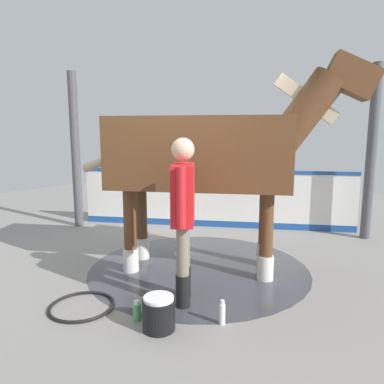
{
  "coord_description": "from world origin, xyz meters",
  "views": [
    {
      "loc": [
        3.5,
        3.04,
        1.78
      ],
      "look_at": [
        0.3,
        0.51,
        1.11
      ],
      "focal_mm": 33.66,
      "sensor_mm": 36.0,
      "label": 1
    }
  ],
  "objects": [
    {
      "name": "hose_coil",
      "position": [
        1.49,
        0.01,
        0.02
      ],
      "size": [
        0.67,
        0.67,
        0.03
      ],
      "primitive_type": "torus",
      "color": "black",
      "rests_on": "ground"
    },
    {
      "name": "ground_plane",
      "position": [
        0.0,
        0.0,
        -0.01
      ],
      "size": [
        16.0,
        16.0,
        0.02
      ],
      "primitive_type": "cube",
      "color": "gray"
    },
    {
      "name": "roof_post_near",
      "position": [
        -2.99,
        1.67,
        1.44
      ],
      "size": [
        0.16,
        0.16,
        2.88
      ],
      "primitive_type": "cylinder",
      "color": "#4C4C51",
      "rests_on": "ground"
    },
    {
      "name": "wash_bucket",
      "position": [
        1.29,
        0.91,
        0.16
      ],
      "size": [
        0.3,
        0.3,
        0.32
      ],
      "color": "black",
      "rests_on": "ground"
    },
    {
      "name": "handler",
      "position": [
        0.73,
        0.74,
        1.01
      ],
      "size": [
        0.57,
        0.48,
        1.73
      ],
      "rotation": [
        0.0,
        0.0,
        5.35
      ],
      "color": "black",
      "rests_on": "ground"
    },
    {
      "name": "roof_post_far",
      "position": [
        -0.45,
        -2.88,
        1.44
      ],
      "size": [
        0.16,
        0.16,
        2.88
      ],
      "primitive_type": "cylinder",
      "color": "#4C4C51",
      "rests_on": "ground"
    },
    {
      "name": "barrier_wall",
      "position": [
        -2.03,
        -0.78,
        0.51
      ],
      "size": [
        2.58,
        4.52,
        1.09
      ],
      "color": "white",
      "rests_on": "ground"
    },
    {
      "name": "bottle_shampoo",
      "position": [
        0.86,
        1.32,
        0.11
      ],
      "size": [
        0.06,
        0.06,
        0.24
      ],
      "color": "white",
      "rests_on": "ground"
    },
    {
      "name": "bottle_spray",
      "position": [
        1.31,
        0.64,
        0.09
      ],
      "size": [
        0.08,
        0.08,
        0.2
      ],
      "color": "#4CA559",
      "rests_on": "ground"
    },
    {
      "name": "horse",
      "position": [
        -0.2,
        0.4,
        1.51
      ],
      "size": [
        2.08,
        3.29,
        2.69
      ],
      "rotation": [
        0.0,
        0.0,
        2.08
      ],
      "color": "brown",
      "rests_on": "ground"
    },
    {
      "name": "wet_patch",
      "position": [
        -0.13,
        0.28,
        0.0
      ],
      "size": [
        2.89,
        2.89,
        0.0
      ],
      "primitive_type": "cylinder",
      "color": "#42444C",
      "rests_on": "ground"
    }
  ]
}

